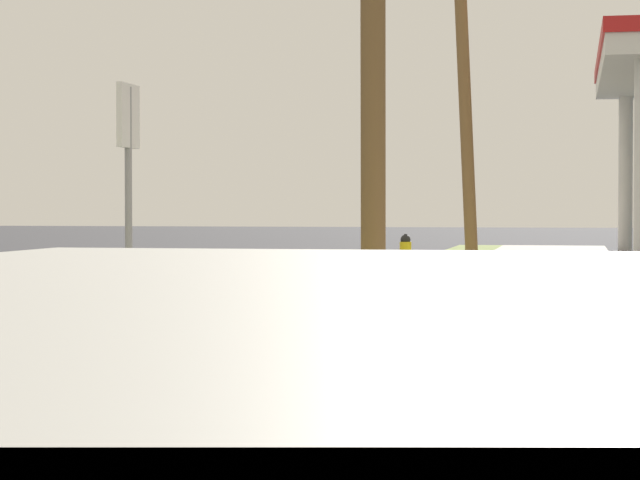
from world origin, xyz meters
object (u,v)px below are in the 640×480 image
object	(u,v)px
utility_pole_background	(464,67)
street_sign_post	(128,172)
fire_hydrant_second	(304,288)
fire_hydrant_third	(405,256)

from	to	relation	value
utility_pole_background	street_sign_post	distance (m)	24.37
fire_hydrant_second	street_sign_post	distance (m)	6.17
fire_hydrant_third	utility_pole_background	world-z (taller)	utility_pole_background
fire_hydrant_third	street_sign_post	world-z (taller)	street_sign_post
utility_pole_background	street_sign_post	size ratio (longest dim) A/B	4.44
fire_hydrant_third	street_sign_post	xyz separation A→B (m)	(0.08, -15.32, 1.19)
utility_pole_background	street_sign_post	bearing A→B (deg)	-90.58
street_sign_post	fire_hydrant_third	bearing A→B (deg)	90.30
fire_hydrant_second	fire_hydrant_third	xyz separation A→B (m)	(-0.03, 9.27, 0.00)
utility_pole_background	street_sign_post	xyz separation A→B (m)	(-0.24, -24.15, -3.28)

